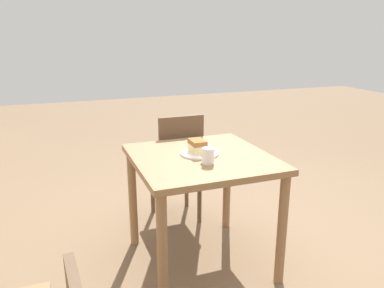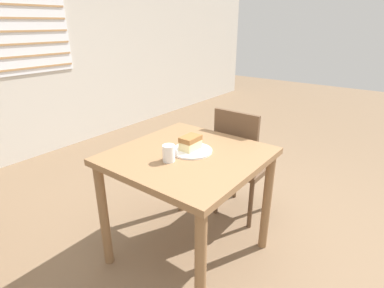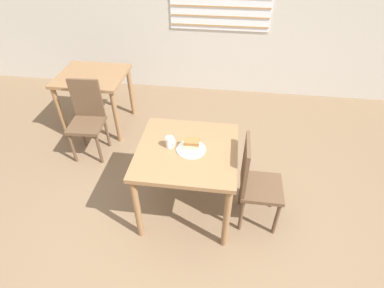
{
  "view_description": "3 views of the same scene",
  "coord_description": "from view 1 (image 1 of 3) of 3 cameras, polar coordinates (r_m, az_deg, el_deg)",
  "views": [
    {
      "loc": [
        -2.14,
        1.35,
        1.53
      ],
      "look_at": [
        0.04,
        0.53,
        0.85
      ],
      "focal_mm": 35.0,
      "sensor_mm": 36.0,
      "label": 1
    },
    {
      "loc": [
        -1.33,
        -0.55,
        1.52
      ],
      "look_at": [
        0.02,
        0.48,
        0.83
      ],
      "focal_mm": 28.0,
      "sensor_mm": 36.0,
      "label": 2
    },
    {
      "loc": [
        0.29,
        -1.48,
        2.47
      ],
      "look_at": [
        0.03,
        0.52,
        0.81
      ],
      "focal_mm": 28.0,
      "sensor_mm": 36.0,
      "label": 3
    }
  ],
  "objects": [
    {
      "name": "plate",
      "position": [
        2.44,
        1.18,
        -1.41
      ],
      "size": [
        0.25,
        0.25,
        0.01
      ],
      "color": "white",
      "rests_on": "dining_table_near"
    },
    {
      "name": "cake_slice",
      "position": [
        2.43,
        0.82,
        -0.32
      ],
      "size": [
        0.13,
        0.09,
        0.08
      ],
      "color": "beige",
      "rests_on": "plate"
    },
    {
      "name": "chair_near_window",
      "position": [
        3.07,
        -2.22,
        -3.29
      ],
      "size": [
        0.38,
        0.38,
        0.93
      ],
      "rotation": [
        0.0,
        0.0,
        1.57
      ],
      "color": "brown",
      "rests_on": "ground_plane"
    },
    {
      "name": "ground_plane",
      "position": [
        2.96,
        10.38,
        -15.11
      ],
      "size": [
        14.0,
        14.0,
        0.0
      ],
      "primitive_type": "plane",
      "color": "#7A6047"
    },
    {
      "name": "coffee_mug",
      "position": [
        2.26,
        2.43,
        -1.78
      ],
      "size": [
        0.08,
        0.07,
        0.1
      ],
      "color": "white",
      "rests_on": "dining_table_near"
    },
    {
      "name": "dining_table_near",
      "position": [
        2.45,
        1.4,
        -4.47
      ],
      "size": [
        0.88,
        0.87,
        0.78
      ],
      "color": "olive",
      "rests_on": "ground_plane"
    }
  ]
}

